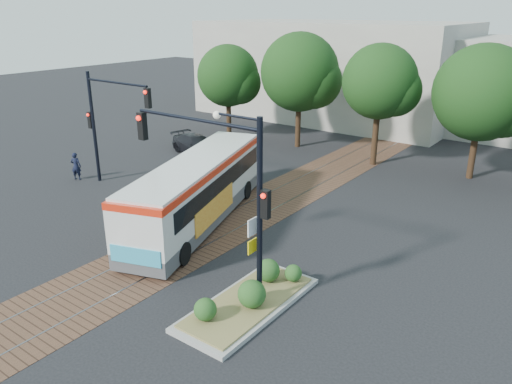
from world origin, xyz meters
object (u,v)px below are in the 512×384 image
signal_pole_left (105,114)px  parked_car (197,145)px  officer (76,166)px  city_bus (199,188)px  signal_pole_main (227,178)px  traffic_island (251,296)px

signal_pole_left → parked_car: size_ratio=1.39×
officer → city_bus: bearing=148.7°
signal_pole_main → officer: bearing=164.0°
signal_pole_main → parked_car: (-12.66, 12.02, -3.53)m
signal_pole_main → officer: size_ratio=3.84×
officer → parked_car: size_ratio=0.36×
city_bus → traffic_island: bearing=-53.0°
traffic_island → signal_pole_main: bearing=174.6°
traffic_island → officer: 16.07m
signal_pole_main → signal_pole_left: bearing=158.6°
city_bus → traffic_island: 7.31m
city_bus → parked_car: 11.18m
city_bus → traffic_island: city_bus is taller
traffic_island → parked_car: size_ratio=1.21×
city_bus → officer: bearing=159.8°
city_bus → parked_car: city_bus is taller
traffic_island → signal_pole_main: (-0.96, 0.09, 3.83)m
signal_pole_left → parked_car: signal_pole_left is taller
city_bus → parked_car: (-7.67, 8.07, -0.99)m
officer → parked_car: bearing=-133.3°
traffic_island → signal_pole_main: size_ratio=0.87×
signal_pole_main → parked_car: signal_pole_main is taller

